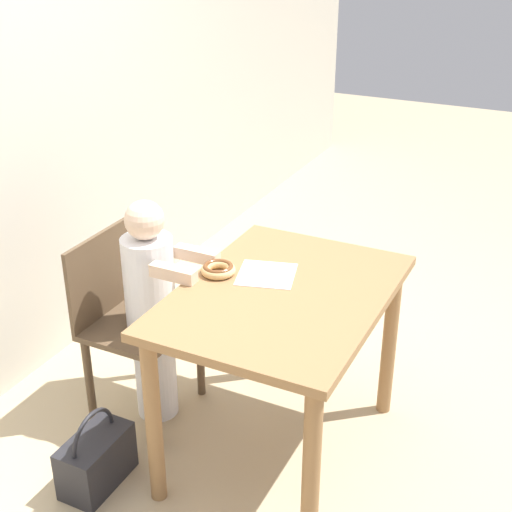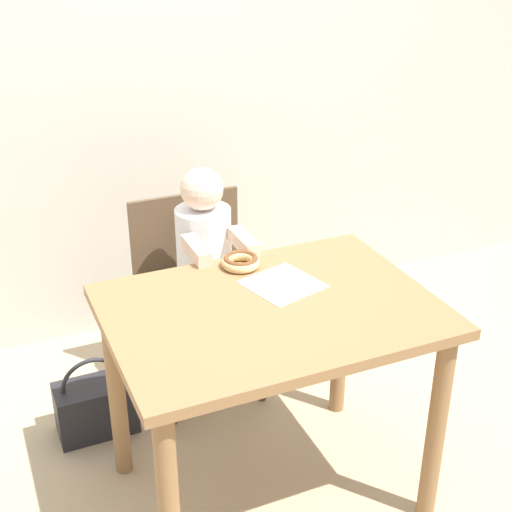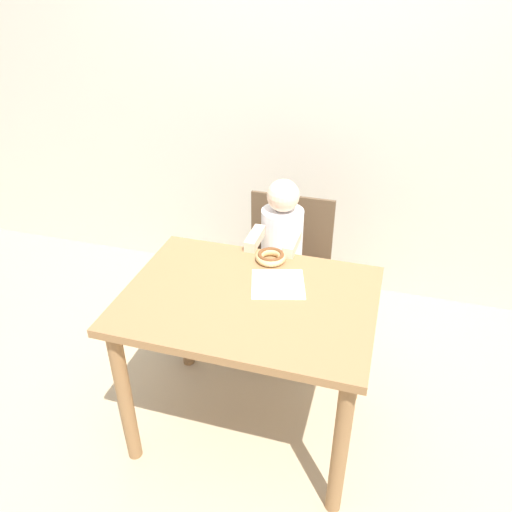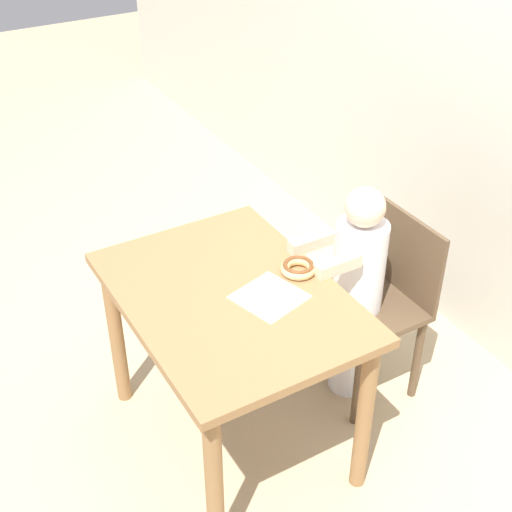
# 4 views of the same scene
# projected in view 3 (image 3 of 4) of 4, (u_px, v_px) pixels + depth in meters

# --- Properties ---
(ground_plane) EXTENTS (12.00, 12.00, 0.00)m
(ground_plane) POSITION_uv_depth(u_px,v_px,m) (250.00, 423.00, 2.34)
(ground_plane) COLOR tan
(wall_back) EXTENTS (8.00, 0.05, 2.50)m
(wall_back) POSITION_uv_depth(u_px,v_px,m) (317.00, 88.00, 2.77)
(wall_back) COLOR beige
(wall_back) RESTS_ON ground_plane
(dining_table) EXTENTS (0.99, 0.72, 0.74)m
(dining_table) POSITION_uv_depth(u_px,v_px,m) (249.00, 321.00, 2.02)
(dining_table) COLOR olive
(dining_table) RESTS_ON ground_plane
(chair) EXTENTS (0.45, 0.38, 0.81)m
(chair) POSITION_uv_depth(u_px,v_px,m) (285.00, 268.00, 2.68)
(chair) COLOR brown
(chair) RESTS_ON ground_plane
(child_figure) EXTENTS (0.23, 0.37, 0.99)m
(child_figure) POSITION_uv_depth(u_px,v_px,m) (281.00, 268.00, 2.56)
(child_figure) COLOR white
(child_figure) RESTS_ON ground_plane
(donut) EXTENTS (0.13, 0.13, 0.04)m
(donut) POSITION_uv_depth(u_px,v_px,m) (271.00, 257.00, 2.17)
(donut) COLOR #DBB270
(donut) RESTS_ON dining_table
(napkin) EXTENTS (0.26, 0.26, 0.00)m
(napkin) POSITION_uv_depth(u_px,v_px,m) (278.00, 284.00, 2.03)
(napkin) COLOR white
(napkin) RESTS_ON dining_table
(handbag) EXTENTS (0.30, 0.16, 0.33)m
(handbag) POSITION_uv_depth(u_px,v_px,m) (198.00, 316.00, 2.85)
(handbag) COLOR #232328
(handbag) RESTS_ON ground_plane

